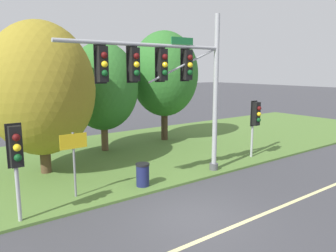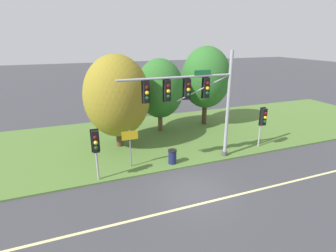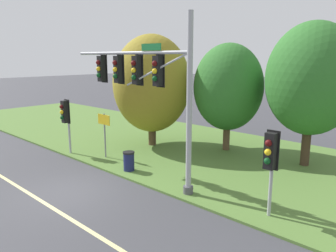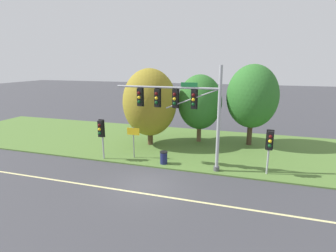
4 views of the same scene
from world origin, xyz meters
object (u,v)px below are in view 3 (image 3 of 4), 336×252
(pedestrian_signal_near_kerb, at_px, (66,115))
(tree_left_of_mast, at_px, (228,87))
(route_sign_post, at_px, (104,127))
(traffic_signal_mast, at_px, (145,81))
(trash_bin, at_px, (129,161))
(tree_nearest_road, at_px, (152,84))
(tree_behind_signpost, at_px, (312,79))
(pedestrian_signal_further_along, at_px, (270,156))

(pedestrian_signal_near_kerb, distance_m, tree_left_of_mast, 9.25)
(pedestrian_signal_near_kerb, bearing_deg, route_sign_post, 25.97)
(route_sign_post, bearing_deg, traffic_signal_mast, -9.82)
(tree_left_of_mast, bearing_deg, trash_bin, -102.55)
(tree_nearest_road, bearing_deg, route_sign_post, -89.85)
(route_sign_post, xyz_separation_m, tree_left_of_mast, (3.98, 5.77, 2.01))
(tree_behind_signpost, bearing_deg, trash_bin, -131.74)
(traffic_signal_mast, height_order, pedestrian_signal_further_along, traffic_signal_mast)
(trash_bin, bearing_deg, tree_nearest_road, 122.20)
(tree_left_of_mast, bearing_deg, pedestrian_signal_further_along, -47.60)
(traffic_signal_mast, distance_m, trash_bin, 4.13)
(pedestrian_signal_near_kerb, height_order, tree_left_of_mast, tree_left_of_mast)
(pedestrian_signal_near_kerb, distance_m, pedestrian_signal_further_along, 11.76)
(traffic_signal_mast, relative_size, tree_behind_signpost, 1.04)
(pedestrian_signal_near_kerb, distance_m, route_sign_post, 2.43)
(route_sign_post, distance_m, trash_bin, 2.88)
(route_sign_post, relative_size, trash_bin, 2.59)
(route_sign_post, xyz_separation_m, tree_nearest_road, (-0.01, 3.58, 2.12))
(traffic_signal_mast, xyz_separation_m, tree_nearest_road, (-3.97, 4.27, -0.59))
(traffic_signal_mast, relative_size, tree_left_of_mast, 1.20)
(pedestrian_signal_near_kerb, bearing_deg, tree_nearest_road, 65.42)
(tree_behind_signpost, bearing_deg, route_sign_post, -144.34)
(pedestrian_signal_further_along, distance_m, trash_bin, 7.24)
(route_sign_post, bearing_deg, tree_left_of_mast, 55.42)
(traffic_signal_mast, bearing_deg, route_sign_post, 170.18)
(route_sign_post, bearing_deg, tree_behind_signpost, 35.66)
(pedestrian_signal_further_along, xyz_separation_m, tree_left_of_mast, (-5.64, 6.18, 1.49))
(pedestrian_signal_near_kerb, distance_m, tree_nearest_road, 5.31)
(tree_left_of_mast, bearing_deg, tree_nearest_road, -151.26)
(traffic_signal_mast, height_order, tree_left_of_mast, traffic_signal_mast)
(tree_nearest_road, bearing_deg, tree_behind_signpost, 16.34)
(pedestrian_signal_further_along, bearing_deg, tree_left_of_mast, 132.40)
(pedestrian_signal_near_kerb, height_order, tree_nearest_road, tree_nearest_road)
(tree_nearest_road, distance_m, trash_bin, 5.87)
(tree_nearest_road, height_order, tree_behind_signpost, tree_behind_signpost)
(pedestrian_signal_further_along, relative_size, tree_left_of_mast, 0.49)
(pedestrian_signal_near_kerb, xyz_separation_m, trash_bin, (4.70, 0.51, -1.75))
(tree_nearest_road, xyz_separation_m, tree_behind_signpost, (8.46, 2.48, 0.53))
(trash_bin, bearing_deg, route_sign_post, 168.55)
(route_sign_post, distance_m, tree_left_of_mast, 7.29)
(traffic_signal_mast, height_order, pedestrian_signal_near_kerb, traffic_signal_mast)
(tree_nearest_road, distance_m, tree_behind_signpost, 8.83)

